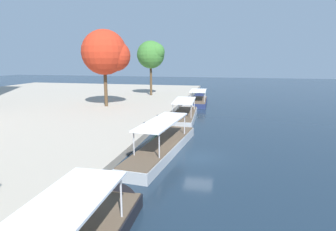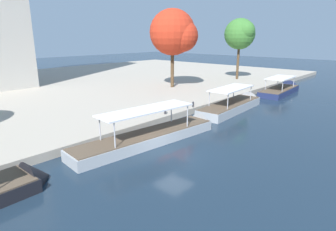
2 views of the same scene
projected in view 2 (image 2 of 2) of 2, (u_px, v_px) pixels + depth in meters
The scene contains 9 objects.
ground_plane at pixel (174, 155), 21.96m from camera, with size 220.00×220.00×0.00m, color #192838.
dock_promenade at pixel (7, 94), 43.67m from camera, with size 120.00×55.00×0.70m, color #A39989.
tour_boat_2 at pixel (156, 137), 24.99m from camera, with size 15.26×4.00×4.01m.
tour_boat_3 at pixel (234, 107), 35.64m from camera, with size 12.77×3.63×3.99m.
tour_boat_4 at pixel (281, 91), 46.24m from camera, with size 11.74×3.77×3.92m.
mooring_bollard_0 at pixel (165, 111), 30.92m from camera, with size 0.27×0.27×0.72m.
mooring_bollard_1 at pixel (193, 104), 33.94m from camera, with size 0.24×0.24×0.69m.
tree_0 at pixel (241, 34), 54.19m from camera, with size 5.82×6.04×11.54m.
tree_1 at pixel (175, 33), 45.01m from camera, with size 7.28×7.79×12.45m.
Camera 2 is at (-15.40, -13.29, 8.86)m, focal length 30.47 mm.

